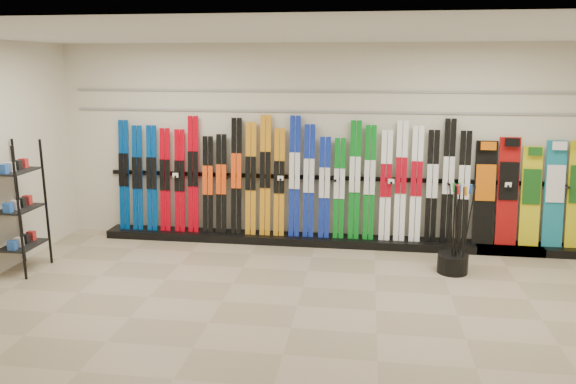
# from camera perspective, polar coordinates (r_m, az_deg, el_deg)

# --- Properties ---
(floor) EXTENTS (8.00, 8.00, 0.00)m
(floor) POSITION_cam_1_polar(r_m,az_deg,el_deg) (6.54, 0.97, -11.48)
(floor) COLOR gray
(floor) RESTS_ON ground
(back_wall) EXTENTS (8.00, 0.00, 8.00)m
(back_wall) POSITION_cam_1_polar(r_m,az_deg,el_deg) (8.53, 3.09, 4.82)
(back_wall) COLOR beige
(back_wall) RESTS_ON floor
(ceiling) EXTENTS (8.00, 8.00, 0.00)m
(ceiling) POSITION_cam_1_polar(r_m,az_deg,el_deg) (5.96, 1.08, 15.78)
(ceiling) COLOR silver
(ceiling) RESTS_ON back_wall
(ski_rack_base) EXTENTS (8.00, 0.40, 0.12)m
(ski_rack_base) POSITION_cam_1_polar(r_m,az_deg,el_deg) (8.62, 4.34, -4.94)
(ski_rack_base) COLOR black
(ski_rack_base) RESTS_ON floor
(skis) EXTENTS (5.37, 0.21, 1.83)m
(skis) POSITION_cam_1_polar(r_m,az_deg,el_deg) (8.49, -0.00, 1.11)
(skis) COLOR navy
(skis) RESTS_ON ski_rack_base
(snowboards) EXTENTS (1.58, 0.24, 1.55)m
(snowboards) POSITION_cam_1_polar(r_m,az_deg,el_deg) (8.79, 23.37, -0.16)
(snowboards) COLOR black
(snowboards) RESTS_ON ski_rack_base
(accessory_rack) EXTENTS (0.40, 0.60, 1.73)m
(accessory_rack) POSITION_cam_1_polar(r_m,az_deg,el_deg) (8.13, -25.67, -1.45)
(accessory_rack) COLOR black
(accessory_rack) RESTS_ON floor
(pole_bin) EXTENTS (0.40, 0.40, 0.25)m
(pole_bin) POSITION_cam_1_polar(r_m,az_deg,el_deg) (7.78, 16.37, -6.97)
(pole_bin) COLOR black
(pole_bin) RESTS_ON floor
(ski_poles) EXTENTS (0.32, 0.31, 1.18)m
(ski_poles) POSITION_cam_1_polar(r_m,az_deg,el_deg) (7.61, 16.86, -3.59)
(ski_poles) COLOR black
(ski_poles) RESTS_ON pole_bin
(slatwall_rail_0) EXTENTS (7.60, 0.02, 0.03)m
(slatwall_rail_0) POSITION_cam_1_polar(r_m,az_deg,el_deg) (8.45, 3.12, 8.16)
(slatwall_rail_0) COLOR gray
(slatwall_rail_0) RESTS_ON back_wall
(slatwall_rail_1) EXTENTS (7.60, 0.02, 0.03)m
(slatwall_rail_1) POSITION_cam_1_polar(r_m,az_deg,el_deg) (8.43, 3.14, 10.19)
(slatwall_rail_1) COLOR gray
(slatwall_rail_1) RESTS_ON back_wall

